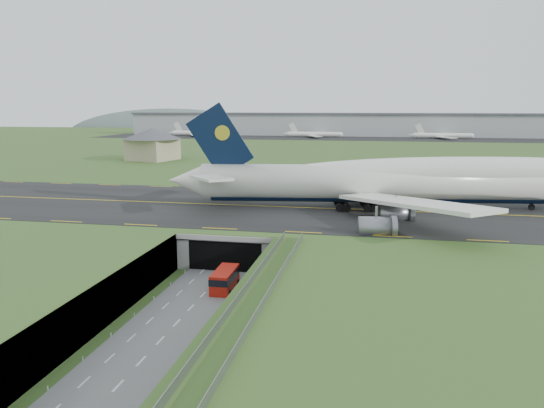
# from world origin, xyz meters

# --- Properties ---
(ground) EXTENTS (900.00, 900.00, 0.00)m
(ground) POSITION_xyz_m (0.00, 0.00, 0.00)
(ground) COLOR #3D5A24
(ground) RESTS_ON ground
(airfield_deck) EXTENTS (800.00, 800.00, 6.00)m
(airfield_deck) POSITION_xyz_m (0.00, 0.00, 3.00)
(airfield_deck) COLOR gray
(airfield_deck) RESTS_ON ground
(trench_road) EXTENTS (12.00, 75.00, 0.20)m
(trench_road) POSITION_xyz_m (0.00, -7.50, 0.10)
(trench_road) COLOR slate
(trench_road) RESTS_ON ground
(taxiway) EXTENTS (800.00, 44.00, 0.18)m
(taxiway) POSITION_xyz_m (0.00, 33.00, 6.09)
(taxiway) COLOR black
(taxiway) RESTS_ON airfield_deck
(tunnel_portal) EXTENTS (17.00, 22.30, 6.00)m
(tunnel_portal) POSITION_xyz_m (0.00, 16.71, 3.33)
(tunnel_portal) COLOR gray
(tunnel_portal) RESTS_ON ground
(guideway) EXTENTS (3.00, 53.00, 7.05)m
(guideway) POSITION_xyz_m (11.00, -19.11, 5.32)
(guideway) COLOR #A8A8A3
(guideway) RESTS_ON ground
(jumbo_jet) EXTENTS (103.16, 64.31, 21.48)m
(jumbo_jet) POSITION_xyz_m (32.02, 36.14, 11.80)
(jumbo_jet) COLOR white
(jumbo_jet) RESTS_ON ground
(shuttle_tram) EXTENTS (2.91, 7.26, 2.95)m
(shuttle_tram) POSITION_xyz_m (2.34, -0.12, 1.62)
(shuttle_tram) COLOR red
(shuttle_tram) RESTS_ON ground
(service_building) EXTENTS (26.69, 26.69, 11.98)m
(service_building) POSITION_xyz_m (-59.77, 116.94, 13.10)
(service_building) COLOR tan
(service_building) RESTS_ON ground
(cargo_terminal) EXTENTS (320.00, 67.00, 15.60)m
(cargo_terminal) POSITION_xyz_m (-0.16, 299.41, 13.96)
(cargo_terminal) COLOR #B2B2B2
(cargo_terminal) RESTS_ON ground
(distant_hills) EXTENTS (700.00, 91.00, 60.00)m
(distant_hills) POSITION_xyz_m (64.38, 430.00, -4.00)
(distant_hills) COLOR slate
(distant_hills) RESTS_ON ground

